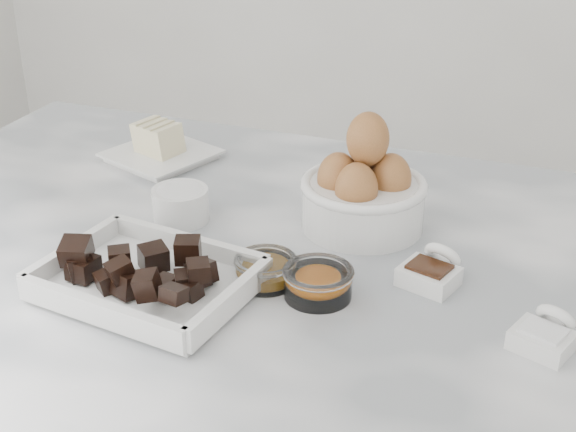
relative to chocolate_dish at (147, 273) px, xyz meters
The scene contains 9 objects.
marble_slab 0.17m from the chocolate_dish, 56.48° to the left, with size 1.20×0.80×0.04m, color silver.
chocolate_dish is the anchor object (origin of this frame).
butter_plate 0.39m from the chocolate_dish, 117.31° to the left, with size 0.19×0.19×0.06m.
sugar_ramekin 0.18m from the chocolate_dish, 106.06° to the left, with size 0.08×0.08×0.05m.
egg_bowl 0.31m from the chocolate_dish, 53.38° to the left, with size 0.17×0.17×0.16m.
honey_bowl 0.14m from the chocolate_dish, 30.15° to the left, with size 0.07×0.07×0.03m.
zest_bowl 0.19m from the chocolate_dish, 18.39° to the left, with size 0.08×0.08×0.04m.
vanilla_spoon 0.33m from the chocolate_dish, 24.63° to the left, with size 0.07×0.09×0.05m.
salt_spoon 0.44m from the chocolate_dish, ahead, with size 0.07×0.08×0.04m.
Camera 1 is at (0.34, -0.81, 1.43)m, focal length 50.00 mm.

